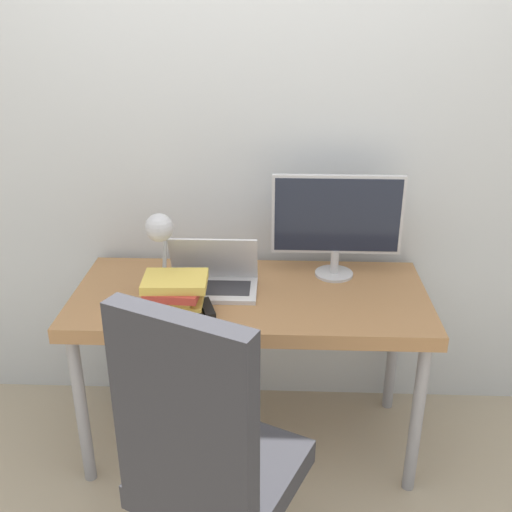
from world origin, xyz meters
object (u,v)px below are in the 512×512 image
(desk_lamp, at_px, (161,237))
(office_chair, at_px, (206,455))
(monitor, at_px, (337,219))
(book_stack, at_px, (173,292))
(laptop, at_px, (213,279))

(desk_lamp, height_order, office_chair, office_chair)
(monitor, xyz_separation_m, book_stack, (-0.65, -0.33, -0.19))
(monitor, height_order, book_stack, monitor)
(laptop, relative_size, desk_lamp, 1.00)
(office_chair, bearing_deg, book_stack, 106.73)
(laptop, relative_size, office_chair, 0.32)
(monitor, xyz_separation_m, desk_lamp, (-0.70, -0.23, 0.00))
(laptop, xyz_separation_m, monitor, (0.51, 0.16, 0.21))
(monitor, bearing_deg, laptop, -162.38)
(office_chair, relative_size, book_stack, 4.24)
(laptop, bearing_deg, office_chair, -85.84)
(laptop, distance_m, monitor, 0.58)
(laptop, distance_m, desk_lamp, 0.29)
(desk_lamp, bearing_deg, book_stack, -61.11)
(monitor, relative_size, book_stack, 2.02)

